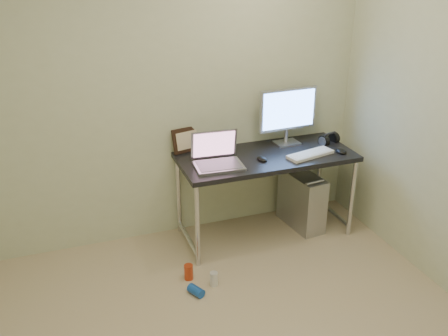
% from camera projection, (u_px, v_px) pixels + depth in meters
% --- Properties ---
extents(wall_back, '(3.50, 0.02, 2.50)m').
position_uv_depth(wall_back, '(158.00, 95.00, 3.97)').
color(wall_back, beige).
rests_on(wall_back, ground).
extents(desk, '(1.47, 0.64, 0.75)m').
position_uv_depth(desk, '(266.00, 164.00, 4.18)').
color(desk, black).
rests_on(desk, ground).
extents(tower_computer, '(0.27, 0.50, 0.53)m').
position_uv_depth(tower_computer, '(302.00, 200.00, 4.48)').
color(tower_computer, '#A9AAAE').
rests_on(tower_computer, ground).
extents(cable_a, '(0.01, 0.16, 0.69)m').
position_uv_depth(cable_a, '(285.00, 175.00, 4.62)').
color(cable_a, black).
rests_on(cable_a, ground).
extents(cable_b, '(0.02, 0.11, 0.71)m').
position_uv_depth(cable_b, '(294.00, 176.00, 4.64)').
color(cable_b, black).
rests_on(cable_b, ground).
extents(can_red, '(0.07, 0.07, 0.12)m').
position_uv_depth(can_red, '(189.00, 272.00, 3.81)').
color(can_red, '#B83818').
rests_on(can_red, ground).
extents(can_white, '(0.06, 0.06, 0.11)m').
position_uv_depth(can_white, '(214.00, 279.00, 3.74)').
color(can_white, silver).
rests_on(can_white, ground).
extents(can_blue, '(0.12, 0.14, 0.07)m').
position_uv_depth(can_blue, '(196.00, 291.00, 3.64)').
color(can_blue, '#174CB3').
rests_on(can_blue, ground).
extents(laptop, '(0.40, 0.33, 0.26)m').
position_uv_depth(laptop, '(217.00, 157.00, 3.94)').
color(laptop, '#B0B1B9').
rests_on(laptop, desk).
extents(monitor, '(0.53, 0.16, 0.50)m').
position_uv_depth(monitor, '(288.00, 112.00, 4.27)').
color(monitor, '#B0B1B9').
rests_on(monitor, desk).
extents(keyboard, '(0.43, 0.22, 0.02)m').
position_uv_depth(keyboard, '(310.00, 154.00, 4.13)').
color(keyboard, white).
rests_on(keyboard, desk).
extents(mouse_right, '(0.09, 0.13, 0.04)m').
position_uv_depth(mouse_right, '(341.00, 150.00, 4.19)').
color(mouse_right, black).
rests_on(mouse_right, desk).
extents(mouse_left, '(0.09, 0.12, 0.04)m').
position_uv_depth(mouse_left, '(262.00, 158.00, 4.04)').
color(mouse_left, black).
rests_on(mouse_left, desk).
extents(headphones, '(0.19, 0.11, 0.11)m').
position_uv_depth(headphones, '(329.00, 139.00, 4.40)').
color(headphones, black).
rests_on(headphones, desk).
extents(picture_frame, '(0.27, 0.13, 0.21)m').
position_uv_depth(picture_frame, '(187.00, 140.00, 4.18)').
color(picture_frame, black).
rests_on(picture_frame, desk).
extents(webcam, '(0.04, 0.03, 0.12)m').
position_uv_depth(webcam, '(211.00, 139.00, 4.25)').
color(webcam, silver).
rests_on(webcam, desk).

